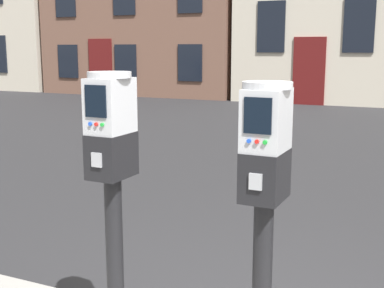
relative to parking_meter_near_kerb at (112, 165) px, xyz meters
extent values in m
cylinder|color=black|center=(0.00, 0.00, -0.55)|extent=(0.09, 0.09, 0.97)
cube|color=black|center=(0.00, 0.00, 0.05)|extent=(0.18, 0.24, 0.22)
cube|color=#A5A8AD|center=(0.00, -0.13, 0.05)|extent=(0.06, 0.01, 0.07)
cube|color=#B7BABF|center=(0.00, 0.00, 0.30)|extent=(0.18, 0.23, 0.27)
cube|color=black|center=(0.00, -0.12, 0.33)|extent=(0.12, 0.01, 0.15)
cylinder|color=blue|center=(-0.04, -0.12, 0.22)|extent=(0.02, 0.01, 0.02)
cylinder|color=red|center=(0.00, -0.12, 0.22)|extent=(0.02, 0.01, 0.02)
cylinder|color=green|center=(0.03, -0.12, 0.22)|extent=(0.02, 0.01, 0.02)
cylinder|color=#B7BABF|center=(0.00, 0.00, 0.45)|extent=(0.22, 0.22, 0.03)
cube|color=black|center=(0.80, 0.00, 0.03)|extent=(0.18, 0.24, 0.22)
cube|color=#A5A8AD|center=(0.79, -0.13, 0.03)|extent=(0.06, 0.01, 0.07)
cube|color=#B7BABF|center=(0.80, 0.00, 0.27)|extent=(0.18, 0.23, 0.27)
cube|color=black|center=(0.79, -0.12, 0.31)|extent=(0.12, 0.01, 0.15)
cylinder|color=blue|center=(0.76, -0.12, 0.20)|extent=(0.02, 0.01, 0.02)
cylinder|color=red|center=(0.79, -0.12, 0.20)|extent=(0.02, 0.01, 0.02)
cylinder|color=green|center=(0.83, -0.12, 0.20)|extent=(0.02, 0.01, 0.02)
cylinder|color=#B7BABF|center=(0.80, 0.00, 0.42)|extent=(0.22, 0.22, 0.03)
cube|color=black|center=(-11.23, 13.98, 0.09)|extent=(0.90, 0.06, 1.26)
cube|color=black|center=(-8.64, 13.98, 0.09)|extent=(0.90, 0.06, 1.26)
cube|color=black|center=(-6.04, 13.98, 0.09)|extent=(0.90, 0.06, 1.26)
cube|color=black|center=(-11.23, 13.98, 2.38)|extent=(0.90, 0.06, 1.26)
cube|color=#591414|center=(-9.74, 13.98, -0.12)|extent=(1.00, 0.07, 2.10)
cube|color=black|center=(-3.21, 13.98, 1.25)|extent=(0.90, 0.06, 1.60)
cube|color=black|center=(-0.53, 13.98, 1.25)|extent=(0.90, 0.06, 1.60)
cube|color=#591414|center=(-1.95, 13.98, -0.12)|extent=(1.00, 0.07, 2.10)
camera|label=1|loc=(1.41, -2.11, 0.58)|focal=47.72mm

